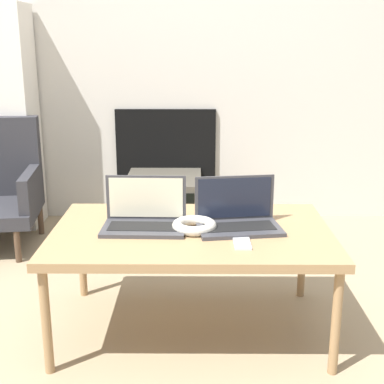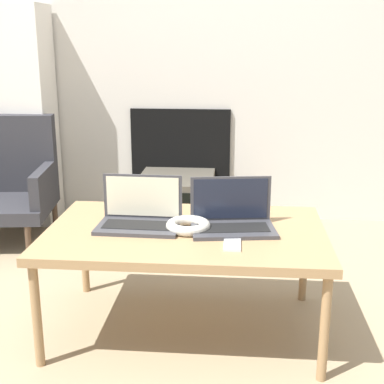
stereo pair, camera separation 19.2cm
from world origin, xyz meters
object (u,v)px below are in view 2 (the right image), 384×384
Objects in this scene: phone at (232,244)px; tv at (176,203)px; laptop_left at (140,215)px; laptop_right at (232,218)px; headphones at (188,226)px; armchair at (4,180)px.

tv is (-0.38, 1.45, -0.28)m from phone.
laptop_left is 0.94× the size of laptop_right.
headphones is at bearing 140.07° from phone.
laptop_right is 0.71× the size of tv.
armchair reaches higher than tv.
laptop_right is 1.99× the size of headphones.
laptop_left is 0.44m from phone.
laptop_left is 0.66× the size of tv.
tv is at bearing 98.85° from headphones.
phone is at bearing -47.31° from armchair.
phone is 0.16× the size of armchair.
armchair reaches higher than laptop_left.
headphones reaches higher than tv.
laptop_left and laptop_right have the same top height.
laptop_right reaches higher than headphones.
tv is at bearing 104.87° from phone.
armchair is at bearing 136.32° from laptop_right.
laptop_left is at bearing 153.66° from phone.
laptop_right is at bearing 1.44° from laptop_left.
phone is (0.18, -0.15, -0.02)m from headphones.
armchair is at bearing -168.02° from tv.
laptop_left is 2.75× the size of phone.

